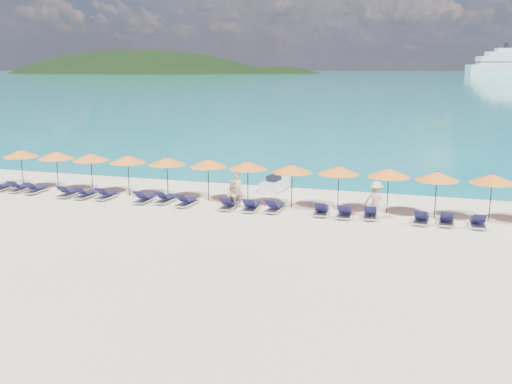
% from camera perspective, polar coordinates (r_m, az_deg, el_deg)
% --- Properties ---
extents(ground, '(1400.00, 1400.00, 0.00)m').
position_cam_1_polar(ground, '(24.63, -2.06, -4.16)').
color(ground, beige).
extents(sea, '(1600.00, 1300.00, 0.01)m').
position_cam_1_polar(sea, '(682.36, 16.84, 11.31)').
color(sea, '#1FA9B2').
rests_on(sea, ground).
extents(headland_main, '(374.00, 242.00, 126.50)m').
position_cam_1_polar(headland_main, '(642.60, -11.63, 8.15)').
color(headland_main, black).
rests_on(headland_main, ground).
extents(headland_small, '(162.00, 126.00, 85.50)m').
position_cam_1_polar(headland_small, '(604.75, 2.01, 8.43)').
color(headland_small, black).
rests_on(headland_small, ground).
extents(jetski, '(1.29, 2.65, 0.91)m').
position_cam_1_polar(jetski, '(33.08, 1.93, 0.81)').
color(jetski, white).
rests_on(jetski, ground).
extents(beachgoer_a, '(0.66, 0.46, 1.73)m').
position_cam_1_polar(beachgoer_a, '(29.19, -1.84, 0.22)').
color(beachgoer_a, '#DFB284').
rests_on(beachgoer_a, ground).
extents(beachgoer_b, '(0.81, 0.61, 1.47)m').
position_cam_1_polar(beachgoer_b, '(28.73, -2.36, -0.25)').
color(beachgoer_b, '#DFB284').
rests_on(beachgoer_b, ground).
extents(beachgoer_c, '(1.26, 0.82, 1.79)m').
position_cam_1_polar(beachgoer_c, '(27.32, 11.90, -0.82)').
color(beachgoer_c, '#DFB284').
rests_on(beachgoer_c, ground).
extents(umbrella_0, '(2.10, 2.10, 2.28)m').
position_cam_1_polar(umbrella_0, '(36.43, -22.47, 3.57)').
color(umbrella_0, black).
rests_on(umbrella_0, ground).
extents(umbrella_1, '(2.10, 2.10, 2.28)m').
position_cam_1_polar(umbrella_1, '(34.99, -19.36, 3.49)').
color(umbrella_1, black).
rests_on(umbrella_1, ground).
extents(umbrella_2, '(2.10, 2.10, 2.28)m').
position_cam_1_polar(umbrella_2, '(33.69, -16.19, 3.37)').
color(umbrella_2, black).
rests_on(umbrella_2, ground).
extents(umbrella_3, '(2.10, 2.10, 2.28)m').
position_cam_1_polar(umbrella_3, '(32.40, -12.71, 3.22)').
color(umbrella_3, black).
rests_on(umbrella_3, ground).
extents(umbrella_4, '(2.10, 2.10, 2.28)m').
position_cam_1_polar(umbrella_4, '(31.33, -8.90, 3.07)').
color(umbrella_4, black).
rests_on(umbrella_4, ground).
extents(umbrella_5, '(2.10, 2.10, 2.28)m').
position_cam_1_polar(umbrella_5, '(30.42, -4.82, 2.90)').
color(umbrella_5, black).
rests_on(umbrella_5, ground).
extents(umbrella_6, '(2.10, 2.10, 2.28)m').
position_cam_1_polar(umbrella_6, '(29.67, -0.83, 2.70)').
color(umbrella_6, black).
rests_on(umbrella_6, ground).
extents(umbrella_7, '(2.10, 2.10, 2.28)m').
position_cam_1_polar(umbrella_7, '(28.75, 3.62, 2.36)').
color(umbrella_7, black).
rests_on(umbrella_7, ground).
extents(umbrella_8, '(2.10, 2.10, 2.28)m').
position_cam_1_polar(umbrella_8, '(28.53, 8.28, 2.18)').
color(umbrella_8, black).
rests_on(umbrella_8, ground).
extents(umbrella_9, '(2.10, 2.10, 2.28)m').
position_cam_1_polar(umbrella_9, '(28.29, 13.13, 1.89)').
color(umbrella_9, black).
rests_on(umbrella_9, ground).
extents(umbrella_10, '(2.10, 2.10, 2.28)m').
position_cam_1_polar(umbrella_10, '(28.01, 17.66, 1.53)').
color(umbrella_10, black).
rests_on(umbrella_10, ground).
extents(umbrella_11, '(2.10, 2.10, 2.28)m').
position_cam_1_polar(umbrella_11, '(28.24, 22.56, 1.24)').
color(umbrella_11, black).
rests_on(umbrella_11, ground).
extents(lounger_0, '(0.72, 1.74, 0.66)m').
position_cam_1_polar(lounger_0, '(36.07, -24.15, 0.47)').
color(lounger_0, silver).
rests_on(lounger_0, ground).
extents(lounger_1, '(0.72, 1.73, 0.66)m').
position_cam_1_polar(lounger_1, '(35.46, -22.55, 0.42)').
color(lounger_1, silver).
rests_on(lounger_1, ground).
extents(lounger_2, '(0.73, 1.74, 0.66)m').
position_cam_1_polar(lounger_2, '(34.69, -21.15, 0.28)').
color(lounger_2, silver).
rests_on(lounger_2, ground).
extents(lounger_3, '(0.67, 1.72, 0.66)m').
position_cam_1_polar(lounger_3, '(33.13, -18.23, -0.04)').
color(lounger_3, silver).
rests_on(lounger_3, ground).
extents(lounger_4, '(0.67, 1.72, 0.66)m').
position_cam_1_polar(lounger_4, '(32.50, -16.63, -0.17)').
color(lounger_4, silver).
rests_on(lounger_4, ground).
extents(lounger_5, '(0.64, 1.71, 0.66)m').
position_cam_1_polar(lounger_5, '(31.95, -14.70, -0.26)').
color(lounger_5, silver).
rests_on(lounger_5, ground).
extents(lounger_6, '(0.65, 1.71, 0.66)m').
position_cam_1_polar(lounger_6, '(30.69, -11.08, -0.60)').
color(lounger_6, silver).
rests_on(lounger_6, ground).
extents(lounger_7, '(0.71, 1.73, 0.66)m').
position_cam_1_polar(lounger_7, '(30.42, -9.00, -0.64)').
color(lounger_7, silver).
rests_on(lounger_7, ground).
extents(lounger_8, '(0.78, 1.75, 0.66)m').
position_cam_1_polar(lounger_8, '(29.59, -6.92, -0.94)').
color(lounger_8, silver).
rests_on(lounger_8, ground).
extents(lounger_9, '(0.63, 1.70, 0.66)m').
position_cam_1_polar(lounger_9, '(28.77, -2.70, -1.25)').
color(lounger_9, silver).
rests_on(lounger_9, ground).
extents(lounger_10, '(0.70, 1.73, 0.66)m').
position_cam_1_polar(lounger_10, '(28.40, -0.48, -1.42)').
color(lounger_10, silver).
rests_on(lounger_10, ground).
extents(lounger_11, '(0.79, 1.75, 0.66)m').
position_cam_1_polar(lounger_11, '(28.22, 1.91, -1.51)').
color(lounger_11, silver).
rests_on(lounger_11, ground).
extents(lounger_12, '(0.74, 1.74, 0.66)m').
position_cam_1_polar(lounger_12, '(27.82, 6.57, -1.79)').
color(lounger_12, silver).
rests_on(lounger_12, ground).
extents(lounger_13, '(0.66, 1.71, 0.66)m').
position_cam_1_polar(lounger_13, '(27.50, 8.89, -2.03)').
color(lounger_13, silver).
rests_on(lounger_13, ground).
extents(lounger_14, '(0.70, 1.73, 0.66)m').
position_cam_1_polar(lounger_14, '(27.54, 11.41, -2.11)').
color(lounger_14, silver).
rests_on(lounger_14, ground).
extents(lounger_15, '(0.73, 1.74, 0.66)m').
position_cam_1_polar(lounger_15, '(27.24, 16.22, -2.52)').
color(lounger_15, silver).
rests_on(lounger_15, ground).
extents(lounger_16, '(0.68, 1.72, 0.66)m').
position_cam_1_polar(lounger_16, '(27.33, 18.52, -2.62)').
color(lounger_16, silver).
rests_on(lounger_16, ground).
extents(lounger_17, '(0.66, 1.71, 0.66)m').
position_cam_1_polar(lounger_17, '(27.43, 21.30, -2.78)').
color(lounger_17, silver).
rests_on(lounger_17, ground).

